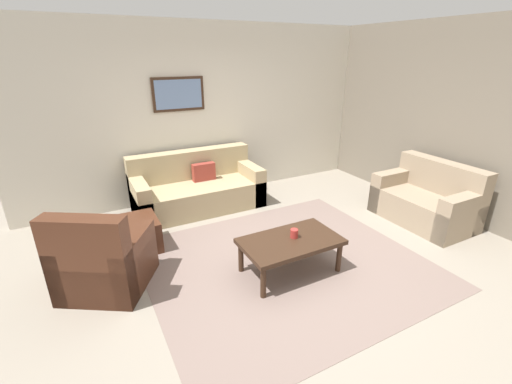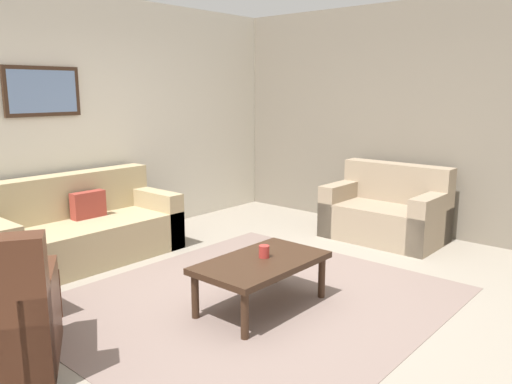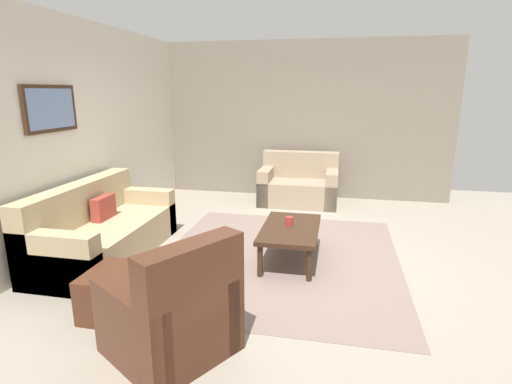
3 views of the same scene
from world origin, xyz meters
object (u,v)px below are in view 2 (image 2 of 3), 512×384
(couch_loveseat, at_px, (388,213))
(coffee_table, at_px, (261,266))
(framed_artwork, at_px, (43,91))
(ottoman, at_px, (9,295))
(cup, at_px, (264,251))
(couch_main, at_px, (78,232))

(couch_loveseat, xyz_separation_m, coffee_table, (-2.51, -0.15, 0.06))
(coffee_table, xyz_separation_m, framed_artwork, (-0.38, 2.65, 1.38))
(couch_loveseat, height_order, coffee_table, couch_loveseat)
(ottoman, xyz_separation_m, cup, (1.51, -1.31, 0.26))
(couch_main, distance_m, couch_loveseat, 3.53)
(couch_loveseat, bearing_deg, ottoman, 163.43)
(cup, xyz_separation_m, framed_artwork, (-0.44, 2.63, 1.28))
(couch_main, height_order, coffee_table, couch_main)
(couch_main, distance_m, framed_artwork, 1.50)
(framed_artwork, bearing_deg, cup, -80.47)
(couch_loveseat, height_order, framed_artwork, framed_artwork)
(coffee_table, height_order, cup, cup)
(ottoman, bearing_deg, couch_loveseat, -16.57)
(couch_loveseat, bearing_deg, cup, -177.03)
(couch_main, height_order, ottoman, couch_main)
(couch_main, bearing_deg, couch_loveseat, -36.25)
(coffee_table, relative_size, framed_artwork, 1.36)
(cup, bearing_deg, coffee_table, -159.68)
(ottoman, bearing_deg, cup, -40.90)
(cup, relative_size, framed_artwork, 0.12)
(cup, bearing_deg, couch_main, 100.02)
(ottoman, bearing_deg, framed_artwork, 51.07)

